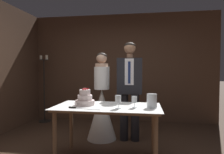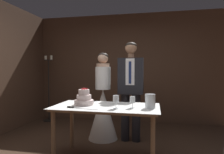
{
  "view_description": "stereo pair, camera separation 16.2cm",
  "coord_description": "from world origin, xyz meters",
  "px_view_note": "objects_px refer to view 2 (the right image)",
  "views": [
    {
      "loc": [
        0.57,
        -2.49,
        1.29
      ],
      "look_at": [
        0.07,
        0.67,
        1.17
      ],
      "focal_mm": 32.0,
      "sensor_mm": 36.0,
      "label": 1
    },
    {
      "loc": [
        0.73,
        -2.46,
        1.29
      ],
      "look_at": [
        0.07,
        0.67,
        1.17
      ],
      "focal_mm": 32.0,
      "sensor_mm": 36.0,
      "label": 2
    }
  ],
  "objects_px": {
    "tiered_cake": "(84,99)",
    "wine_glass_middle": "(116,100)",
    "wine_glass_near": "(132,100)",
    "candle_stand": "(49,92)",
    "cake_table": "(106,112)",
    "cake_knife": "(76,108)",
    "hurricane_candle": "(150,101)",
    "bride": "(103,108)",
    "groom": "(131,85)"
  },
  "relations": [
    {
      "from": "candle_stand",
      "to": "bride",
      "type": "bearing_deg",
      "value": -30.64
    },
    {
      "from": "wine_glass_middle",
      "to": "hurricane_candle",
      "type": "xyz_separation_m",
      "value": [
        0.44,
        0.12,
        -0.03
      ]
    },
    {
      "from": "cake_table",
      "to": "candle_stand",
      "type": "height_order",
      "value": "candle_stand"
    },
    {
      "from": "wine_glass_middle",
      "to": "bride",
      "type": "relative_size",
      "value": 0.11
    },
    {
      "from": "tiered_cake",
      "to": "hurricane_candle",
      "type": "bearing_deg",
      "value": -3.05
    },
    {
      "from": "cake_knife",
      "to": "cake_table",
      "type": "bearing_deg",
      "value": 43.42
    },
    {
      "from": "tiered_cake",
      "to": "candle_stand",
      "type": "height_order",
      "value": "candle_stand"
    },
    {
      "from": "tiered_cake",
      "to": "wine_glass_middle",
      "type": "bearing_deg",
      "value": -18.53
    },
    {
      "from": "tiered_cake",
      "to": "bride",
      "type": "xyz_separation_m",
      "value": [
        0.08,
        0.8,
        -0.28
      ]
    },
    {
      "from": "wine_glass_near",
      "to": "bride",
      "type": "bearing_deg",
      "value": 125.87
    },
    {
      "from": "wine_glass_near",
      "to": "cake_table",
      "type": "bearing_deg",
      "value": 170.7
    },
    {
      "from": "hurricane_candle",
      "to": "groom",
      "type": "height_order",
      "value": "groom"
    },
    {
      "from": "hurricane_candle",
      "to": "cake_knife",
      "type": "bearing_deg",
      "value": -167.56
    },
    {
      "from": "cake_table",
      "to": "bride",
      "type": "height_order",
      "value": "bride"
    },
    {
      "from": "cake_knife",
      "to": "wine_glass_near",
      "type": "distance_m",
      "value": 0.76
    },
    {
      "from": "wine_glass_middle",
      "to": "bride",
      "type": "xyz_separation_m",
      "value": [
        -0.43,
        0.97,
        -0.31
      ]
    },
    {
      "from": "cake_table",
      "to": "candle_stand",
      "type": "relative_size",
      "value": 0.91
    },
    {
      "from": "wine_glass_near",
      "to": "bride",
      "type": "distance_m",
      "value": 1.13
    },
    {
      "from": "cake_table",
      "to": "wine_glass_middle",
      "type": "height_order",
      "value": "wine_glass_middle"
    },
    {
      "from": "wine_glass_middle",
      "to": "cake_knife",
      "type": "bearing_deg",
      "value": -169.88
    },
    {
      "from": "candle_stand",
      "to": "groom",
      "type": "bearing_deg",
      "value": -24.31
    },
    {
      "from": "hurricane_candle",
      "to": "candle_stand",
      "type": "distance_m",
      "value": 3.12
    },
    {
      "from": "wine_glass_middle",
      "to": "groom",
      "type": "relative_size",
      "value": 0.1
    },
    {
      "from": "tiered_cake",
      "to": "wine_glass_middle",
      "type": "distance_m",
      "value": 0.54
    },
    {
      "from": "wine_glass_middle",
      "to": "tiered_cake",
      "type": "bearing_deg",
      "value": 161.47
    },
    {
      "from": "wine_glass_middle",
      "to": "groom",
      "type": "bearing_deg",
      "value": 85.0
    },
    {
      "from": "cake_knife",
      "to": "wine_glass_middle",
      "type": "distance_m",
      "value": 0.54
    },
    {
      "from": "tiered_cake",
      "to": "groom",
      "type": "height_order",
      "value": "groom"
    },
    {
      "from": "groom",
      "to": "wine_glass_near",
      "type": "bearing_deg",
      "value": -81.98
    },
    {
      "from": "wine_glass_near",
      "to": "candle_stand",
      "type": "height_order",
      "value": "candle_stand"
    },
    {
      "from": "tiered_cake",
      "to": "candle_stand",
      "type": "relative_size",
      "value": 0.17
    },
    {
      "from": "wine_glass_near",
      "to": "bride",
      "type": "xyz_separation_m",
      "value": [
        -0.64,
        0.88,
        -0.29
      ]
    },
    {
      "from": "cake_table",
      "to": "candle_stand",
      "type": "xyz_separation_m",
      "value": [
        -1.91,
        1.8,
        0.05
      ]
    },
    {
      "from": "wine_glass_middle",
      "to": "bride",
      "type": "height_order",
      "value": "bride"
    },
    {
      "from": "cake_table",
      "to": "hurricane_candle",
      "type": "bearing_deg",
      "value": -2.95
    },
    {
      "from": "groom",
      "to": "tiered_cake",
      "type": "bearing_deg",
      "value": -126.52
    },
    {
      "from": "cake_table",
      "to": "cake_knife",
      "type": "distance_m",
      "value": 0.44
    },
    {
      "from": "cake_knife",
      "to": "hurricane_candle",
      "type": "distance_m",
      "value": 0.99
    },
    {
      "from": "cake_knife",
      "to": "bride",
      "type": "xyz_separation_m",
      "value": [
        0.09,
        1.07,
        -0.2
      ]
    },
    {
      "from": "groom",
      "to": "candle_stand",
      "type": "xyz_separation_m",
      "value": [
        -2.16,
        0.98,
        -0.27
      ]
    },
    {
      "from": "cake_table",
      "to": "wine_glass_near",
      "type": "xyz_separation_m",
      "value": [
        0.38,
        -0.06,
        0.19
      ]
    },
    {
      "from": "cake_knife",
      "to": "wine_glass_middle",
      "type": "xyz_separation_m",
      "value": [
        0.52,
        0.09,
        0.11
      ]
    },
    {
      "from": "cake_table",
      "to": "groom",
      "type": "relative_size",
      "value": 0.84
    },
    {
      "from": "cake_knife",
      "to": "bride",
      "type": "distance_m",
      "value": 1.09
    },
    {
      "from": "cake_knife",
      "to": "wine_glass_near",
      "type": "bearing_deg",
      "value": 22.43
    },
    {
      "from": "cake_table",
      "to": "wine_glass_near",
      "type": "bearing_deg",
      "value": -9.3
    },
    {
      "from": "cake_knife",
      "to": "candle_stand",
      "type": "xyz_separation_m",
      "value": [
        -1.56,
        2.04,
        -0.05
      ]
    },
    {
      "from": "wine_glass_near",
      "to": "candle_stand",
      "type": "xyz_separation_m",
      "value": [
        -2.29,
        1.86,
        -0.14
      ]
    },
    {
      "from": "bride",
      "to": "candle_stand",
      "type": "height_order",
      "value": "candle_stand"
    },
    {
      "from": "groom",
      "to": "hurricane_candle",
      "type": "bearing_deg",
      "value": -67.24
    }
  ]
}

